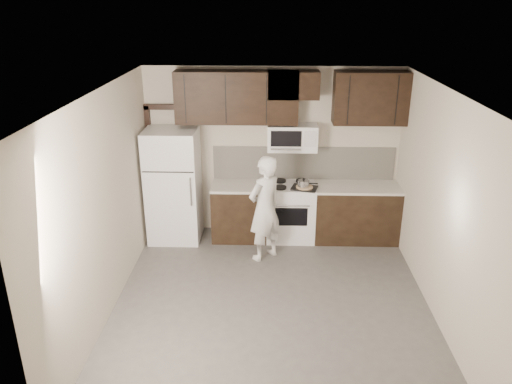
{
  "coord_description": "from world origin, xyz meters",
  "views": [
    {
      "loc": [
        -0.04,
        -5.39,
        3.68
      ],
      "look_at": [
        -0.22,
        0.9,
        1.2
      ],
      "focal_mm": 35.0,
      "sensor_mm": 36.0,
      "label": 1
    }
  ],
  "objects_px": {
    "microwave": "(292,137)",
    "person": "(265,208)",
    "stove": "(291,211)",
    "refrigerator": "(174,186)"
  },
  "relations": [
    {
      "from": "microwave",
      "to": "refrigerator",
      "type": "xyz_separation_m",
      "value": [
        -1.85,
        -0.17,
        -0.75
      ]
    },
    {
      "from": "refrigerator",
      "to": "person",
      "type": "distance_m",
      "value": 1.58
    },
    {
      "from": "microwave",
      "to": "person",
      "type": "distance_m",
      "value": 1.24
    },
    {
      "from": "microwave",
      "to": "stove",
      "type": "bearing_deg",
      "value": -89.9
    },
    {
      "from": "microwave",
      "to": "person",
      "type": "bearing_deg",
      "value": -117.05
    },
    {
      "from": "microwave",
      "to": "refrigerator",
      "type": "height_order",
      "value": "microwave"
    },
    {
      "from": "stove",
      "to": "refrigerator",
      "type": "bearing_deg",
      "value": -178.49
    },
    {
      "from": "person",
      "to": "stove",
      "type": "bearing_deg",
      "value": -164.69
    },
    {
      "from": "stove",
      "to": "microwave",
      "type": "relative_size",
      "value": 1.24
    },
    {
      "from": "person",
      "to": "microwave",
      "type": "bearing_deg",
      "value": -160.81
    }
  ]
}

